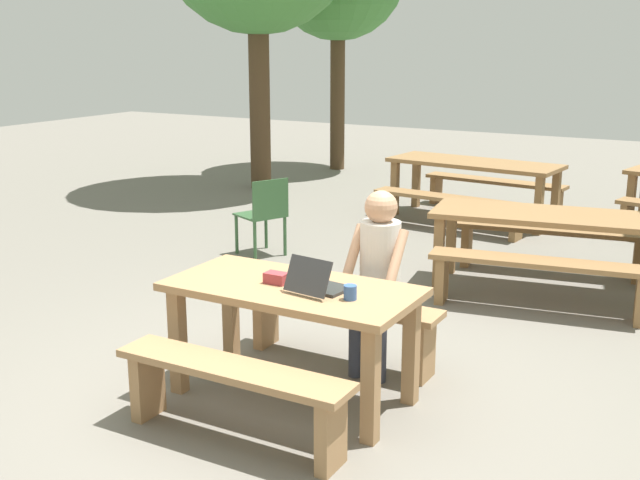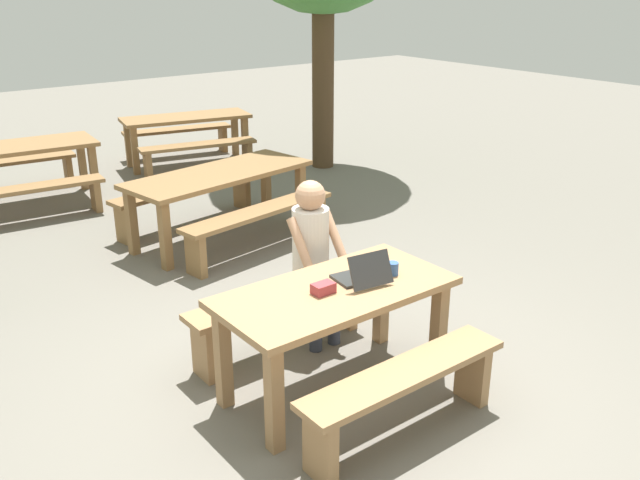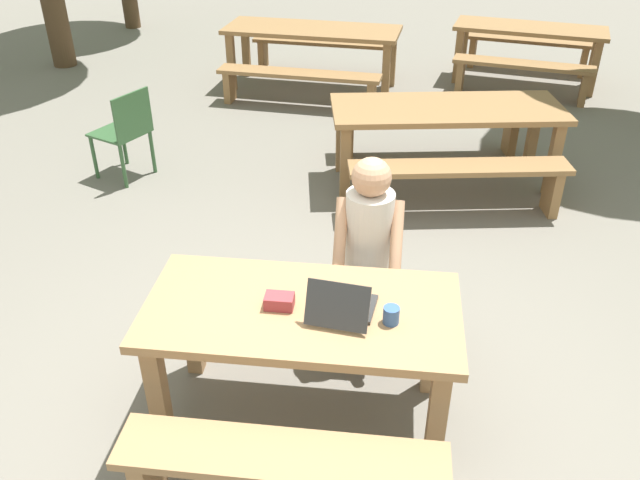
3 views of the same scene
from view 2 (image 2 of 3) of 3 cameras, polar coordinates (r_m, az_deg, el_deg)
name	(u,v)px [view 2 (image 2 of 3)]	position (r m, az deg, el deg)	size (l,w,h in m)	color
ground_plane	(335,388)	(4.94, 1.22, -12.13)	(30.00, 30.00, 0.00)	slate
picnic_table_front	(335,305)	(4.62, 1.28, -5.45)	(1.61, 0.80, 0.77)	#9E754C
bench_near	(404,388)	(4.33, 6.99, -12.09)	(1.50, 0.30, 0.48)	#9E754C
bench_far	(279,309)	(5.23, -3.42, -5.72)	(1.50, 0.30, 0.48)	#9E754C
laptop	(363,274)	(4.63, 3.55, -2.85)	(0.35, 0.37, 0.23)	#2D2D2D
small_pouch	(323,288)	(4.47, 0.27, -4.03)	(0.15, 0.10, 0.07)	#993338
coffee_mug	(393,269)	(4.77, 6.05, -2.37)	(0.08, 0.08, 0.09)	#335693
person_seated	(314,250)	(5.19, -0.52, -0.81)	(0.39, 0.40, 1.30)	#333847
picnic_table_mid	(220,181)	(7.45, -8.32, 4.83)	(2.15, 1.10, 0.75)	olive
bench_mid_south	(260,220)	(7.08, -5.01, 1.67)	(1.87, 0.58, 0.47)	olive
bench_mid_north	(186,195)	(8.02, -11.03, 3.70)	(1.87, 0.58, 0.47)	olive
picnic_table_rear	(3,155)	(9.23, -24.80, 6.40)	(2.23, 1.01, 0.76)	olive
bench_rear_south	(18,196)	(8.64, -23.77, 3.34)	(1.97, 0.49, 0.42)	olive
picnic_table_distant	(186,124)	(10.60, -11.03, 9.42)	(1.97, 1.05, 0.74)	olive
bench_distant_south	(199,151)	(10.11, -10.03, 7.27)	(1.71, 0.64, 0.44)	olive
bench_distant_north	(178,135)	(11.21, -11.73, 8.51)	(1.71, 0.64, 0.44)	olive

